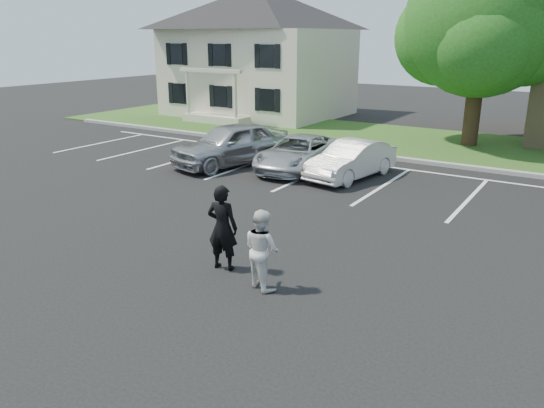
# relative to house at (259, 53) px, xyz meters

# --- Properties ---
(ground_plane) EXTENTS (90.00, 90.00, 0.00)m
(ground_plane) POSITION_rel_house_xyz_m (13.00, -19.97, -3.83)
(ground_plane) COLOR black
(ground_plane) RESTS_ON ground
(curb) EXTENTS (40.00, 0.30, 0.15)m
(curb) POSITION_rel_house_xyz_m (13.00, -7.97, -3.75)
(curb) COLOR gray
(curb) RESTS_ON ground
(grass_strip) EXTENTS (44.00, 8.00, 0.08)m
(grass_strip) POSITION_rel_house_xyz_m (13.00, -3.97, -3.79)
(grass_strip) COLOR #1B4E14
(grass_strip) RESTS_ON ground
(stall_lines) EXTENTS (34.00, 5.36, 0.01)m
(stall_lines) POSITION_rel_house_xyz_m (14.40, -11.02, -3.82)
(stall_lines) COLOR white
(stall_lines) RESTS_ON ground
(house) EXTENTS (10.30, 9.22, 7.60)m
(house) POSITION_rel_house_xyz_m (0.00, 0.00, 0.00)
(house) COLOR beige
(house) RESTS_ON ground
(tree) EXTENTS (7.80, 7.20, 8.80)m
(tree) POSITION_rel_house_xyz_m (13.93, -3.37, 1.52)
(tree) COLOR black
(tree) RESTS_ON ground
(man_black_suit) EXTENTS (0.76, 0.57, 1.88)m
(man_black_suit) POSITION_rel_house_xyz_m (12.47, -20.12, -2.89)
(man_black_suit) COLOR black
(man_black_suit) RESTS_ON ground
(man_white_shirt) EXTENTS (0.96, 0.85, 1.63)m
(man_white_shirt) POSITION_rel_house_xyz_m (13.67, -20.41, -3.01)
(man_white_shirt) COLOR silver
(man_white_shirt) RESTS_ON ground
(car_silver_west) EXTENTS (3.30, 5.22, 1.66)m
(car_silver_west) POSITION_rel_house_xyz_m (6.84, -12.22, -3.00)
(car_silver_west) COLOR #AAAAAF
(car_silver_west) RESTS_ON ground
(car_silver_minivan) EXTENTS (2.51, 4.73, 1.27)m
(car_silver_minivan) POSITION_rel_house_xyz_m (9.41, -11.47, -3.20)
(car_silver_minivan) COLOR #B1B4B9
(car_silver_minivan) RESTS_ON ground
(car_white_sedan) EXTENTS (2.02, 4.14, 1.31)m
(car_white_sedan) POSITION_rel_house_xyz_m (11.61, -11.55, -3.18)
(car_white_sedan) COLOR silver
(car_white_sedan) RESTS_ON ground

